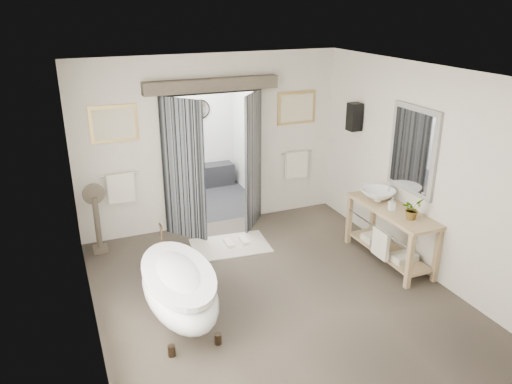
{
  "coord_description": "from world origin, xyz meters",
  "views": [
    {
      "loc": [
        -2.42,
        -5.19,
        3.68
      ],
      "look_at": [
        0.0,
        0.6,
        1.25
      ],
      "focal_mm": 35.0,
      "sensor_mm": 36.0,
      "label": 1
    }
  ],
  "objects_px": {
    "basin": "(378,195)",
    "clawfoot_tub": "(179,287)",
    "vanity": "(390,230)",
    "rug": "(230,246)"
  },
  "relations": [
    {
      "from": "basin",
      "to": "clawfoot_tub",
      "type": "bearing_deg",
      "value": 170.16
    },
    {
      "from": "vanity",
      "to": "rug",
      "type": "distance_m",
      "value": 2.48
    },
    {
      "from": "clawfoot_tub",
      "to": "rug",
      "type": "distance_m",
      "value": 2.04
    },
    {
      "from": "clawfoot_tub",
      "to": "basin",
      "type": "xyz_separation_m",
      "value": [
        3.23,
        0.55,
        0.5
      ]
    },
    {
      "from": "clawfoot_tub",
      "to": "vanity",
      "type": "relative_size",
      "value": 1.15
    },
    {
      "from": "vanity",
      "to": "basin",
      "type": "height_order",
      "value": "basin"
    },
    {
      "from": "clawfoot_tub",
      "to": "vanity",
      "type": "distance_m",
      "value": 3.24
    },
    {
      "from": "clawfoot_tub",
      "to": "basin",
      "type": "height_order",
      "value": "basin"
    },
    {
      "from": "basin",
      "to": "vanity",
      "type": "bearing_deg",
      "value": -109.69
    },
    {
      "from": "clawfoot_tub",
      "to": "vanity",
      "type": "xyz_separation_m",
      "value": [
        3.23,
        0.21,
        0.07
      ]
    }
  ]
}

